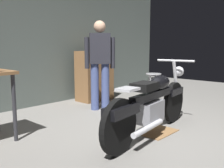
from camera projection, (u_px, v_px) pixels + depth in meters
ground_plane at (149, 138)px, 3.38m from camera, size 12.00×12.00×0.00m
back_wall at (32, 28)px, 5.02m from camera, size 8.00×0.12×3.10m
motorcycle at (152, 103)px, 3.44m from camera, size 2.18×0.65×1.00m
person_standing at (100, 61)px, 4.78m from camera, size 0.45×0.42×1.67m
shop_stool at (153, 80)px, 5.36m from camera, size 0.32×0.32×0.64m
wooden_dresser at (95, 76)px, 5.72m from camera, size 0.80×0.47×1.10m
drip_tray at (157, 132)px, 3.62m from camera, size 0.56×0.40×0.01m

